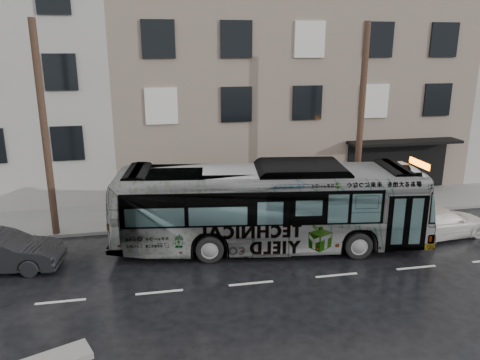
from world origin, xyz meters
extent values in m
plane|color=black|center=(0.00, 0.00, 0.00)|extent=(120.00, 120.00, 0.00)
cube|color=gray|center=(0.00, 4.90, 0.07)|extent=(90.00, 3.60, 0.15)
cube|color=gray|center=(5.00, 12.70, 5.50)|extent=(20.00, 12.00, 11.00)
cylinder|color=#513628|center=(6.50, 3.30, 4.65)|extent=(0.30, 0.30, 9.00)
cylinder|color=#513628|center=(-7.50, 3.30, 4.65)|extent=(0.30, 0.30, 9.00)
cylinder|color=slate|center=(7.60, 3.30, 1.35)|extent=(0.06, 0.06, 2.40)
imported|color=#B2B2B2|center=(1.41, 0.44, 1.77)|extent=(13.02, 4.65, 3.55)
imported|color=white|center=(9.05, 0.15, 0.65)|extent=(4.72, 2.44, 1.31)
cube|color=#A29F9A|center=(-6.00, -5.72, 0.09)|extent=(1.97, 1.44, 0.18)
camera|label=1|loc=(-3.24, -17.01, 8.06)|focal=35.00mm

